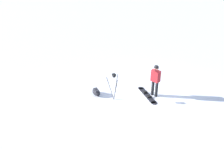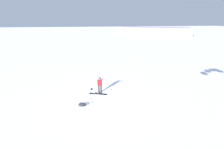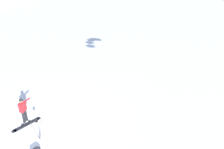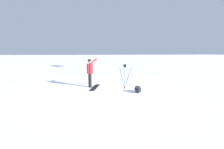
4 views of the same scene
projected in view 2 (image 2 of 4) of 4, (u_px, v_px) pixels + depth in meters
name	position (u px, v px, depth m)	size (l,w,h in m)	color
ground_plane	(101.00, 95.00, 14.61)	(300.00, 300.00, 0.00)	white
snowboarder	(100.00, 83.00, 14.79)	(0.62, 0.54, 1.64)	black
snowboard	(98.00, 94.00, 14.83)	(0.77, 1.72, 0.10)	black
gear_bag_large	(82.00, 104.00, 12.69)	(0.45, 0.69, 0.30)	black
camera_tripod	(92.00, 92.00, 12.98)	(0.64, 0.54, 1.34)	#262628
distant_ridge	(154.00, 31.00, 73.59)	(28.26, 35.09, 3.29)	#A49ECC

